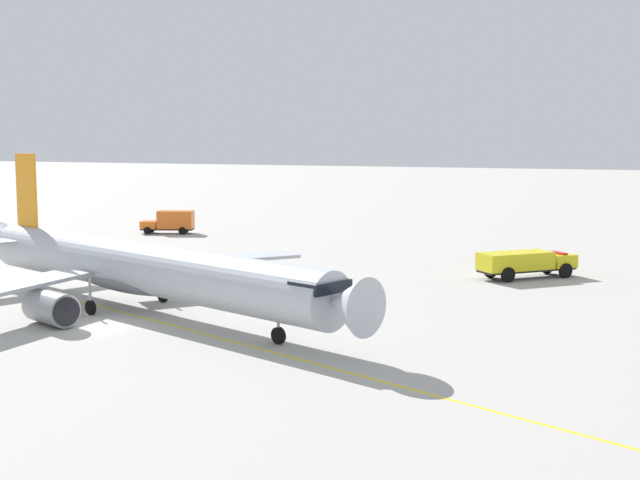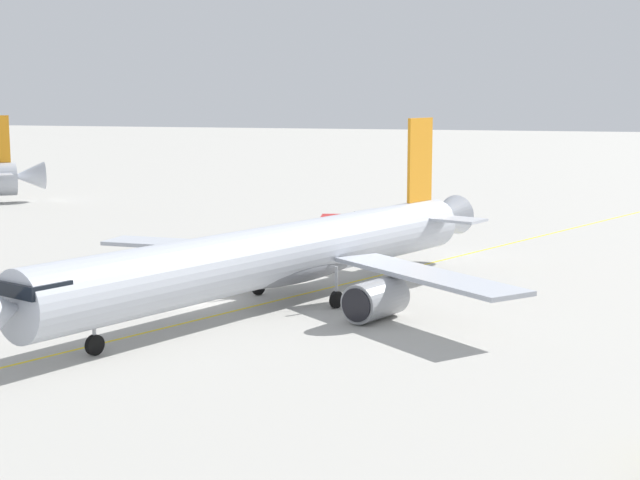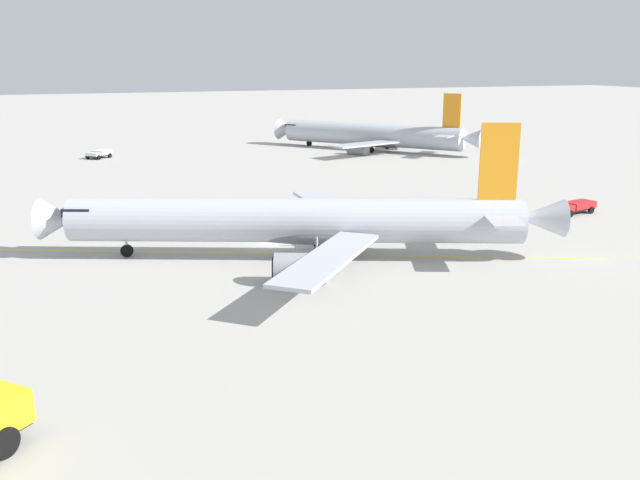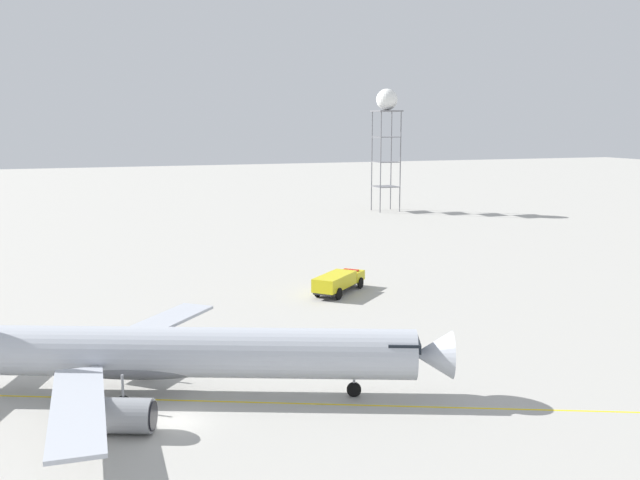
% 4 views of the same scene
% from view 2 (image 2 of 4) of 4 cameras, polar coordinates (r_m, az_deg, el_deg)
% --- Properties ---
extents(ground_plane, '(600.00, 600.00, 0.00)m').
position_cam_2_polar(ground_plane, '(64.09, -7.33, -3.62)').
color(ground_plane, '#ADAAA3').
extents(airliner_main, '(31.79, 43.09, 11.71)m').
position_cam_2_polar(airliner_main, '(61.94, -2.26, -1.01)').
color(airliner_main, '#B2B7C1').
rests_on(airliner_main, ground_plane).
extents(ops_pickup_truck, '(3.07, 5.53, 1.41)m').
position_cam_2_polar(ops_pickup_truck, '(96.61, 0.61, 1.10)').
color(ops_pickup_truck, '#232326').
rests_on(ops_pickup_truck, ground_plane).
extents(taxiway_centreline, '(67.71, 153.77, 0.01)m').
position_cam_2_polar(taxiway_centreline, '(61.62, -4.55, -4.07)').
color(taxiway_centreline, yellow).
rests_on(taxiway_centreline, ground_plane).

